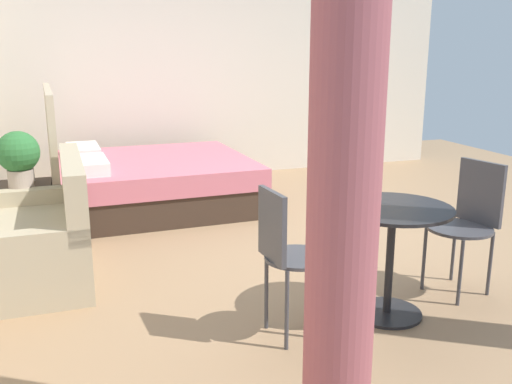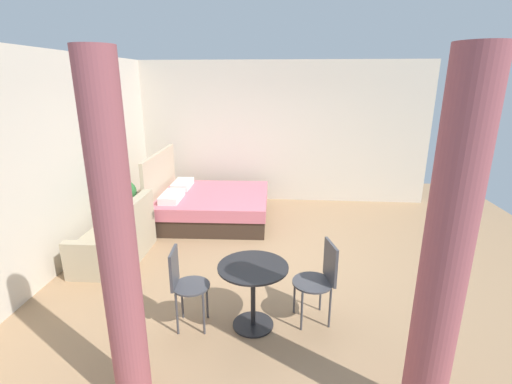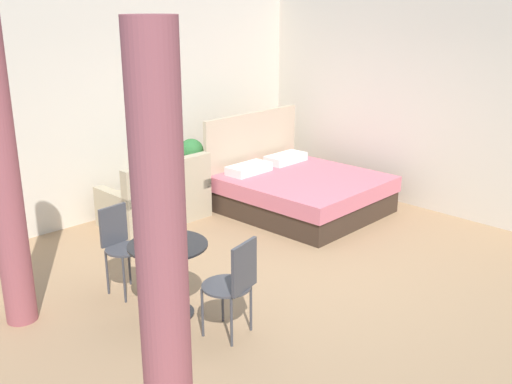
{
  "view_description": "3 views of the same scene",
  "coord_description": "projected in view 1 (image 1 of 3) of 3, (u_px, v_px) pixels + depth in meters",
  "views": [
    {
      "loc": [
        -4.43,
        2.06,
        1.64
      ],
      "look_at": [
        -0.25,
        0.65,
        0.52
      ],
      "focal_mm": 39.92,
      "sensor_mm": 36.0,
      "label": 1
    },
    {
      "loc": [
        -4.9,
        -0.08,
        2.53
      ],
      "look_at": [
        0.63,
        0.36,
        0.82
      ],
      "focal_mm": 25.79,
      "sensor_mm": 36.0,
      "label": 2
    },
    {
      "loc": [
        -4.47,
        -3.86,
        2.8
      ],
      "look_at": [
        0.02,
        0.69,
        0.73
      ],
      "focal_mm": 41.7,
      "sensor_mm": 36.0,
      "label": 3
    }
  ],
  "objects": [
    {
      "name": "ground_plane",
      "position": [
        316.0,
        237.0,
        5.11
      ],
      "size": [
        8.69,
        9.0,
        0.02
      ],
      "primitive_type": "cube",
      "color": "#9E7A56"
    },
    {
      "name": "wall_right",
      "position": [
        227.0,
        63.0,
        7.37
      ],
      "size": [
        0.12,
        6.0,
        2.9
      ],
      "primitive_type": "cube",
      "color": "beige",
      "rests_on": "ground"
    },
    {
      "name": "bed",
      "position": [
        146.0,
        180.0,
        5.99
      ],
      "size": [
        1.9,
        2.05,
        1.27
      ],
      "color": "#38281E",
      "rests_on": "ground"
    },
    {
      "name": "couch",
      "position": [
        38.0,
        239.0,
        4.13
      ],
      "size": [
        1.33,
        0.81,
        0.88
      ],
      "color": "tan",
      "rests_on": "ground"
    },
    {
      "name": "nightstand",
      "position": [
        28.0,
        214.0,
        4.85
      ],
      "size": [
        0.51,
        0.42,
        0.52
      ],
      "color": "#38281E",
      "rests_on": "ground"
    },
    {
      "name": "potted_plant",
      "position": [
        18.0,
        156.0,
        4.62
      ],
      "size": [
        0.34,
        0.34,
        0.47
      ],
      "color": "tan",
      "rests_on": "nightstand"
    },
    {
      "name": "vase",
      "position": [
        27.0,
        168.0,
        4.87
      ],
      "size": [
        0.11,
        0.11,
        0.23
      ],
      "color": "silver",
      "rests_on": "nightstand"
    },
    {
      "name": "balcony_table",
      "position": [
        391.0,
        240.0,
        3.49
      ],
      "size": [
        0.73,
        0.73,
        0.71
      ],
      "color": "black",
      "rests_on": "ground"
    },
    {
      "name": "cafe_chair_near_window",
      "position": [
        469.0,
        215.0,
        3.85
      ],
      "size": [
        0.52,
        0.52,
        0.9
      ],
      "color": "#3F3F44",
      "rests_on": "ground"
    },
    {
      "name": "cafe_chair_near_couch",
      "position": [
        286.0,
        248.0,
        3.2
      ],
      "size": [
        0.42,
        0.42,
        0.89
      ],
      "color": "#3F3F44",
      "rests_on": "ground"
    },
    {
      "name": "curtain_right",
      "position": [
        346.0,
        126.0,
        2.05
      ],
      "size": [
        0.28,
        0.28,
        2.73
      ],
      "color": "#994C51",
      "rests_on": "ground"
    }
  ]
}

